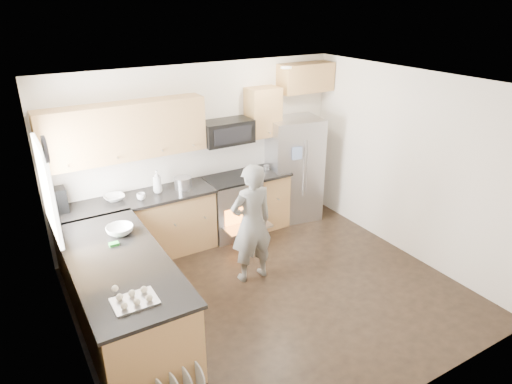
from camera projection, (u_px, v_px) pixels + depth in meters
ground at (271, 294)px, 5.75m from camera, size 4.50×4.50×0.00m
room_shell at (269, 169)px, 5.08m from camera, size 4.54×4.04×2.62m
back_cabinet_run at (171, 187)px, 6.47m from camera, size 4.45×0.64×2.50m
peninsula at (123, 296)px, 4.94m from camera, size 0.96×2.36×1.02m
stove_range at (231, 193)px, 6.98m from camera, size 0.76×0.97×1.79m
refrigerator at (293, 169)px, 7.46m from camera, size 0.93×0.78×1.69m
person at (251, 224)px, 5.78m from camera, size 0.59×0.39×1.60m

